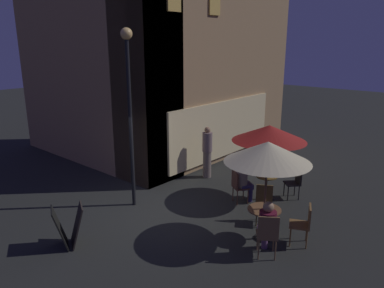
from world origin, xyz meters
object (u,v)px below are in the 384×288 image
(menu_sandwich_board, at_px, (68,226))
(patron_seated_0, at_px, (243,180))
(patio_umbrella_0, at_px, (269,133))
(cafe_chair_4, at_px, (268,233))
(patron_seated_1, at_px, (267,224))
(cafe_chair_1, at_px, (295,181))
(cafe_chair_3, at_px, (264,201))
(cafe_chair_2, at_px, (304,222))
(patron_standing_2, at_px, (207,152))
(cafe_table_1, at_px, (264,217))
(cafe_chair_0, at_px, (238,184))
(cafe_table_0, at_px, (266,184))
(patio_umbrella_1, at_px, (268,153))
(street_lamp_near_corner, at_px, (129,93))

(menu_sandwich_board, distance_m, patron_seated_0, 4.74)
(patio_umbrella_0, distance_m, patron_seated_0, 1.48)
(cafe_chair_4, height_order, patron_seated_0, patron_seated_0)
(patio_umbrella_0, bearing_deg, patron_seated_1, -150.09)
(cafe_chair_1, bearing_deg, cafe_chair_3, 45.07)
(cafe_chair_2, xyz_separation_m, patron_standing_2, (1.91, 4.28, 0.31))
(patio_umbrella_0, height_order, cafe_chair_4, patio_umbrella_0)
(cafe_table_1, distance_m, patron_seated_0, 2.01)
(cafe_chair_0, relative_size, cafe_chair_2, 1.00)
(cafe_table_0, relative_size, patio_umbrella_1, 0.31)
(cafe_table_1, distance_m, patio_umbrella_0, 2.65)
(menu_sandwich_board, bearing_deg, cafe_chair_1, 2.85)
(cafe_chair_2, bearing_deg, street_lamp_near_corner, -10.66)
(patio_umbrella_1, distance_m, cafe_chair_2, 1.76)
(cafe_table_0, height_order, patron_seated_1, patron_seated_1)
(street_lamp_near_corner, height_order, patron_seated_1, street_lamp_near_corner)
(cafe_chair_2, relative_size, patron_standing_2, 0.54)
(patio_umbrella_0, relative_size, patio_umbrella_1, 0.94)
(cafe_table_1, bearing_deg, cafe_table_0, 28.37)
(cafe_table_1, height_order, patron_seated_1, patron_seated_1)
(cafe_table_0, relative_size, patron_standing_2, 0.42)
(cafe_chair_1, xyz_separation_m, patron_seated_0, (-1.24, 0.98, 0.15))
(patron_seated_0, bearing_deg, patio_umbrella_0, -0.00)
(street_lamp_near_corner, bearing_deg, cafe_table_1, -78.47)
(cafe_table_0, distance_m, cafe_chair_2, 2.47)
(patio_umbrella_0, relative_size, cafe_chair_0, 2.34)
(cafe_chair_0, bearing_deg, cafe_table_1, -95.47)
(cafe_table_0, relative_size, patron_seated_0, 0.60)
(cafe_chair_3, relative_size, patron_seated_0, 0.80)
(patron_seated_1, bearing_deg, cafe_chair_3, -3.00)
(menu_sandwich_board, height_order, patron_standing_2, patron_standing_2)
(cafe_chair_3, height_order, cafe_chair_4, cafe_chair_4)
(cafe_chair_2, distance_m, patron_standing_2, 4.70)
(street_lamp_near_corner, relative_size, cafe_chair_0, 5.06)
(cafe_chair_2, distance_m, cafe_chair_3, 1.27)
(cafe_chair_3, distance_m, patron_standing_2, 3.44)
(patio_umbrella_1, height_order, cafe_chair_4, patio_umbrella_1)
(cafe_table_0, distance_m, cafe_chair_0, 0.89)
(menu_sandwich_board, xyz_separation_m, patron_standing_2, (5.37, 0.38, 0.40))
(patron_seated_0, relative_size, patron_standing_2, 0.69)
(cafe_table_0, xyz_separation_m, patio_umbrella_1, (-1.98, -1.07, 1.61))
(street_lamp_near_corner, bearing_deg, cafe_chair_3, -65.55)
(cafe_table_0, relative_size, patio_umbrella_0, 0.33)
(street_lamp_near_corner, relative_size, patio_umbrella_1, 2.03)
(patron_seated_0, bearing_deg, cafe_chair_4, -102.91)
(cafe_chair_4, bearing_deg, patron_seated_1, 0.00)
(cafe_table_1, relative_size, patio_umbrella_1, 0.33)
(patio_umbrella_1, xyz_separation_m, patron_seated_0, (1.36, 1.47, -1.40))
(cafe_chair_2, relative_size, cafe_chair_3, 0.98)
(cafe_chair_0, xyz_separation_m, cafe_chair_3, (-0.51, -1.13, 0.00))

